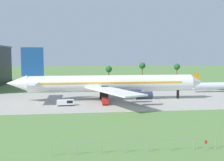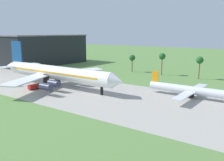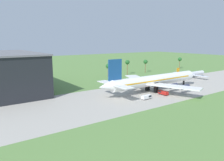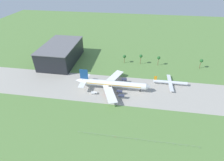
{
  "view_description": "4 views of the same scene",
  "coord_description": "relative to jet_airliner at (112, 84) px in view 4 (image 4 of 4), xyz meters",
  "views": [
    {
      "loc": [
        -35.88,
        -99.77,
        16.36
      ],
      "look_at": [
        -23.2,
        -0.28,
        7.05
      ],
      "focal_mm": 45.0,
      "sensor_mm": 36.0,
      "label": 1
    },
    {
      "loc": [
        57.65,
        -71.18,
        23.12
      ],
      "look_at": [
        6.23,
        -0.28,
        6.05
      ],
      "focal_mm": 40.0,
      "sensor_mm": 36.0,
      "label": 2
    },
    {
      "loc": [
        -110.78,
        -82.25,
        27.48
      ],
      "look_at": [
        -52.63,
        -0.28,
        8.96
      ],
      "focal_mm": 35.0,
      "sensor_mm": 36.0,
      "label": 3
    },
    {
      "loc": [
        -4.78,
        -130.99,
        98.51
      ],
      "look_at": [
        -25.51,
        5.0,
        6.0
      ],
      "focal_mm": 28.0,
      "sensor_mm": 36.0,
      "label": 4
    }
  ],
  "objects": [
    {
      "name": "fuel_truck",
      "position": [
        -2.15,
        -8.46,
        -4.84
      ],
      "size": [
        2.25,
        5.6,
        2.11
      ],
      "color": "black",
      "rests_on": "ground_plane"
    },
    {
      "name": "no_stopping_sign",
      "position": [
        10.52,
        -55.03,
        -4.94
      ],
      "size": [
        0.44,
        0.08,
        1.68
      ],
      "color": "gray",
      "rests_on": "ground_plane"
    },
    {
      "name": "baggage_tug",
      "position": [
        -14.88,
        -9.76,
        -4.93
      ],
      "size": [
        5.41,
        2.27,
        1.93
      ],
      "color": "black",
      "rests_on": "ground_plane"
    },
    {
      "name": "perimeter_fence",
      "position": [
        24.47,
        -54.72,
        -4.54
      ],
      "size": [
        80.1,
        0.1,
        2.1
      ],
      "color": "gray",
      "rests_on": "ground_plane"
    },
    {
      "name": "taxiway_strip",
      "position": [
        24.47,
        0.28,
        -5.98
      ],
      "size": [
        320.0,
        44.0,
        0.02
      ],
      "color": "#A8A399",
      "rests_on": "ground_plane"
    },
    {
      "name": "palm_tree_row",
      "position": [
        42.07,
        53.75,
        3.1
      ],
      "size": [
        88.64,
        3.6,
        12.03
      ],
      "color": "brown",
      "rests_on": "ground_plane"
    },
    {
      "name": "terminal_building",
      "position": [
        -68.27,
        46.93,
        4.61
      ],
      "size": [
        36.72,
        61.2,
        21.17
      ],
      "color": "black",
      "rests_on": "ground_plane"
    },
    {
      "name": "ground_plane",
      "position": [
        24.47,
        0.28,
        -5.99
      ],
      "size": [
        600.0,
        600.0,
        0.0
      ],
      "primitive_type": "plane",
      "color": "#5B8442"
    },
    {
      "name": "jet_airliner",
      "position": [
        0.0,
        0.0,
        0.0
      ],
      "size": [
        70.77,
        53.97,
        18.83
      ],
      "color": "white",
      "rests_on": "ground_plane"
    },
    {
      "name": "regional_aircraft",
      "position": [
        54.31,
        15.51,
        -3.24
      ],
      "size": [
        31.87,
        28.68,
        8.35
      ],
      "color": "silver",
      "rests_on": "ground_plane"
    }
  ]
}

